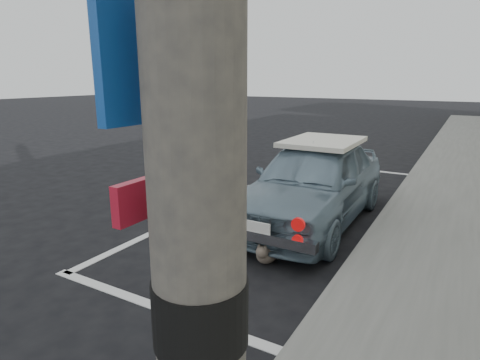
{
  "coord_description": "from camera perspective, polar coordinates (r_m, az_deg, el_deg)",
  "views": [
    {
      "loc": [
        2.83,
        -3.06,
        2.13
      ],
      "look_at": [
        0.13,
        1.63,
        0.75
      ],
      "focal_mm": 30.0,
      "sensor_mm": 36.0,
      "label": 1
    }
  ],
  "objects": [
    {
      "name": "pline_front",
      "position": [
        10.07,
        15.88,
        1.56
      ],
      "size": [
        3.0,
        0.12,
        0.01
      ],
      "primitive_type": "cube",
      "color": "silver",
      "rests_on": "ground"
    },
    {
      "name": "retro_coupe",
      "position": [
        6.11,
        10.38,
        -0.14
      ],
      "size": [
        1.47,
        3.67,
        1.25
      ],
      "rotation": [
        0.0,
        0.0,
        0.0
      ],
      "color": "gray",
      "rests_on": "ground"
    },
    {
      "name": "pline_rear",
      "position": [
        4.07,
        -11.0,
        -17.54
      ],
      "size": [
        3.0,
        0.12,
        0.01
      ],
      "primitive_type": "cube",
      "color": "silver",
      "rests_on": "ground"
    },
    {
      "name": "cat",
      "position": [
        4.82,
        3.85,
        -10.16
      ],
      "size": [
        0.28,
        0.56,
        0.3
      ],
      "rotation": [
        0.0,
        0.0,
        0.08
      ],
      "color": "#665C4D",
      "rests_on": "ground"
    },
    {
      "name": "pline_side",
      "position": [
        7.43,
        -1.59,
        -2.33
      ],
      "size": [
        0.12,
        7.0,
        0.01
      ],
      "primitive_type": "cube",
      "color": "silver",
      "rests_on": "ground"
    },
    {
      "name": "ground",
      "position": [
        4.69,
        -11.68,
        -13.08
      ],
      "size": [
        80.0,
        80.0,
        0.0
      ],
      "primitive_type": "plane",
      "color": "black",
      "rests_on": "ground"
    }
  ]
}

